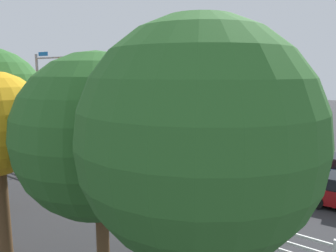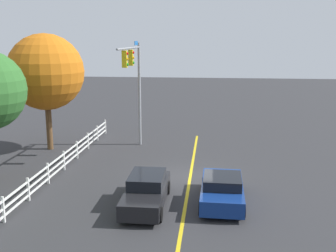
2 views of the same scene
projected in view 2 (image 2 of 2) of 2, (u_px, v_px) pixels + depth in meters
ground_plane at (190, 177)px, 22.70m from camera, size 120.00×120.00×0.00m
lane_center_stripe at (185, 206)px, 18.81m from camera, size 28.00×0.16×0.01m
signal_assembly at (134, 76)px, 26.95m from camera, size 6.75×0.37×7.44m
car_0 at (147, 191)px, 18.76m from camera, size 4.75×1.87×1.47m
car_1 at (222, 189)px, 19.07m from camera, size 4.65×2.09×1.38m
white_rail_fence at (39, 180)px, 20.46m from camera, size 26.10×0.10×1.15m
tree_0 at (46, 72)px, 27.45m from camera, size 5.16×5.16×7.98m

